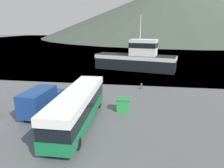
% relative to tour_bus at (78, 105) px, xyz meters
% --- Properties ---
extents(water_surface, '(240.00, 240.00, 0.00)m').
position_rel_tour_bus_xyz_m(water_surface, '(2.67, 133.08, -1.76)').
color(water_surface, slate).
rests_on(water_surface, ground).
extents(hill_backdrop, '(221.88, 221.88, 43.44)m').
position_rel_tour_bus_xyz_m(hill_backdrop, '(30.07, 175.73, 19.96)').
color(hill_backdrop, '#3D473D').
rests_on(hill_backdrop, ground).
extents(tour_bus, '(2.66, 11.40, 3.10)m').
position_rel_tour_bus_xyz_m(tour_bus, '(0.00, 0.00, 0.00)').
color(tour_bus, '#146B3D').
rests_on(tour_bus, ground).
extents(delivery_van, '(2.36, 6.28, 2.58)m').
position_rel_tour_bus_xyz_m(delivery_van, '(-4.49, 1.81, -0.40)').
color(delivery_van, navy).
rests_on(delivery_van, ground).
extents(fishing_boat, '(16.97, 8.16, 10.81)m').
position_rel_tour_bus_xyz_m(fishing_boat, '(4.58, 25.05, 0.58)').
color(fishing_boat, black).
rests_on(fishing_boat, water_surface).
extents(storage_bin, '(1.43, 1.07, 1.41)m').
position_rel_tour_bus_xyz_m(storage_bin, '(3.80, 3.34, -1.04)').
color(storage_bin, green).
rests_on(storage_bin, ground).
extents(mooring_bollard, '(0.29, 0.29, 0.83)m').
position_rel_tour_bus_xyz_m(mooring_bollard, '(5.65, 11.50, -1.31)').
color(mooring_bollard, '#4C4C51').
rests_on(mooring_bollard, ground).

